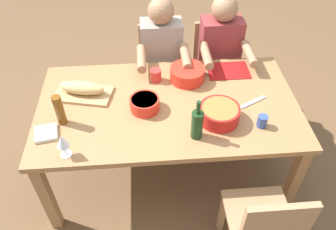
{
  "coord_description": "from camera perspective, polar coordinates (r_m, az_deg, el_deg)",
  "views": [
    {
      "loc": [
        0.14,
        1.77,
        2.33
      ],
      "look_at": [
        0.0,
        0.0,
        0.63
      ],
      "focal_mm": 36.24,
      "sensor_mm": 36.0,
      "label": 1
    }
  ],
  "objects": [
    {
      "name": "serving_bowl_fruit",
      "position": [
        2.25,
        8.64,
        0.34
      ],
      "size": [
        0.27,
        0.27,
        0.11
      ],
      "color": "red",
      "rests_on": "dining_table"
    },
    {
      "name": "beer_bottle",
      "position": [
        2.28,
        -17.79,
        0.77
      ],
      "size": [
        0.06,
        0.06,
        0.22
      ],
      "primitive_type": "cylinder",
      "color": "brown",
      "rests_on": "dining_table"
    },
    {
      "name": "chair_near_left",
      "position": [
        3.25,
        7.77,
        8.72
      ],
      "size": [
        0.4,
        0.4,
        0.85
      ],
      "color": "#A87F56",
      "rests_on": "ground_plane"
    },
    {
      "name": "cup_far_left",
      "position": [
        2.28,
        15.56,
        -1.0
      ],
      "size": [
        0.07,
        0.07,
        0.09
      ],
      "primitive_type": "cylinder",
      "color": "#334C8C",
      "rests_on": "dining_table"
    },
    {
      "name": "serving_bowl_pasta",
      "position": [
        2.57,
        3.27,
        7.05
      ],
      "size": [
        0.26,
        0.26,
        0.1
      ],
      "color": "red",
      "rests_on": "dining_table"
    },
    {
      "name": "ground_plane",
      "position": [
        2.93,
        0.0,
        -8.92
      ],
      "size": [
        8.0,
        8.0,
        0.0
      ],
      "primitive_type": "plane",
      "color": "brown"
    },
    {
      "name": "serving_bowl_greens",
      "position": [
        2.31,
        -3.95,
        1.99
      ],
      "size": [
        0.2,
        0.2,
        0.09
      ],
      "color": "red",
      "rests_on": "dining_table"
    },
    {
      "name": "napkin_stack",
      "position": [
        2.3,
        -19.84,
        -2.89
      ],
      "size": [
        0.16,
        0.16,
        0.02
      ],
      "primitive_type": "cube",
      "rotation": [
        0.0,
        0.0,
        0.18
      ],
      "color": "white",
      "rests_on": "dining_table"
    },
    {
      "name": "cup_near_center",
      "position": [
        2.56,
        -2.06,
        6.72
      ],
      "size": [
        0.08,
        0.08,
        0.09
      ],
      "primitive_type": "cylinder",
      "color": "red",
      "rests_on": "dining_table"
    },
    {
      "name": "wine_bottle",
      "position": [
        2.09,
        4.92,
        -1.49
      ],
      "size": [
        0.08,
        0.08,
        0.29
      ],
      "color": "#193819",
      "rests_on": "dining_table"
    },
    {
      "name": "placemat_near_left",
      "position": [
        2.72,
        10.09,
        7.36
      ],
      "size": [
        0.32,
        0.23,
        0.01
      ],
      "primitive_type": "cube",
      "color": "maroon",
      "rests_on": "dining_table"
    },
    {
      "name": "carving_knife",
      "position": [
        2.46,
        14.12,
        2.14
      ],
      "size": [
        0.22,
        0.13,
        0.01
      ],
      "primitive_type": "cube",
      "rotation": [
        0.0,
        0.0,
        0.48
      ],
      "color": "silver",
      "rests_on": "dining_table"
    },
    {
      "name": "chair_far_left",
      "position": [
        2.17,
        15.89,
        -17.37
      ],
      "size": [
        0.4,
        0.4,
        0.85
      ],
      "color": "#A87F56",
      "rests_on": "ground_plane"
    },
    {
      "name": "diner_near_center",
      "position": [
        2.92,
        -1.03,
        9.74
      ],
      "size": [
        0.41,
        0.53,
        1.2
      ],
      "color": "#2D2D38",
      "rests_on": "ground_plane"
    },
    {
      "name": "cutting_board",
      "position": [
        2.52,
        -14.0,
        3.47
      ],
      "size": [
        0.44,
        0.3,
        0.02
      ],
      "primitive_type": "cube",
      "rotation": [
        0.0,
        0.0,
        -0.23
      ],
      "color": "tan",
      "rests_on": "dining_table"
    },
    {
      "name": "bread_loaf",
      "position": [
        2.49,
        -14.22,
        4.44
      ],
      "size": [
        0.34,
        0.18,
        0.09
      ],
      "primitive_type": "ellipsoid",
      "rotation": [
        0.0,
        0.0,
        -0.23
      ],
      "color": "tan",
      "rests_on": "cutting_board"
    },
    {
      "name": "diner_near_left",
      "position": [
        2.98,
        8.79,
        10.06
      ],
      "size": [
        0.41,
        0.53,
        1.2
      ],
      "color": "#2D2D38",
      "rests_on": "ground_plane"
    },
    {
      "name": "wine_glass",
      "position": [
        2.07,
        -17.35,
        -4.35
      ],
      "size": [
        0.08,
        0.08,
        0.17
      ],
      "color": "silver",
      "rests_on": "dining_table"
    },
    {
      "name": "chair_near_center",
      "position": [
        3.19,
        -1.21,
        8.38
      ],
      "size": [
        0.4,
        0.4,
        0.85
      ],
      "color": "#A87F56",
      "rests_on": "ground_plane"
    },
    {
      "name": "dining_table",
      "position": [
        2.44,
        0.0,
        0.56
      ],
      "size": [
        1.83,
        1.01,
        0.74
      ],
      "color": "#9E7044",
      "rests_on": "ground_plane"
    }
  ]
}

